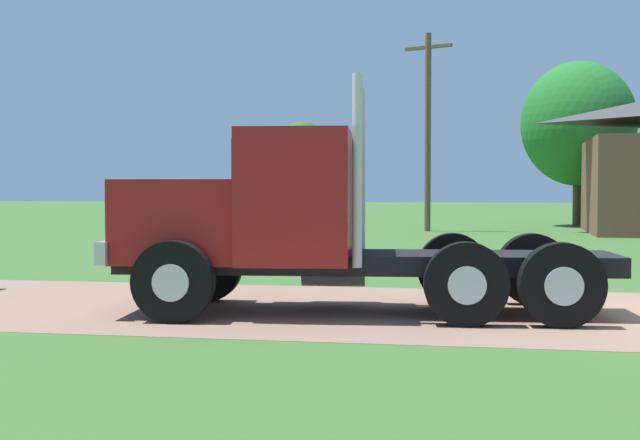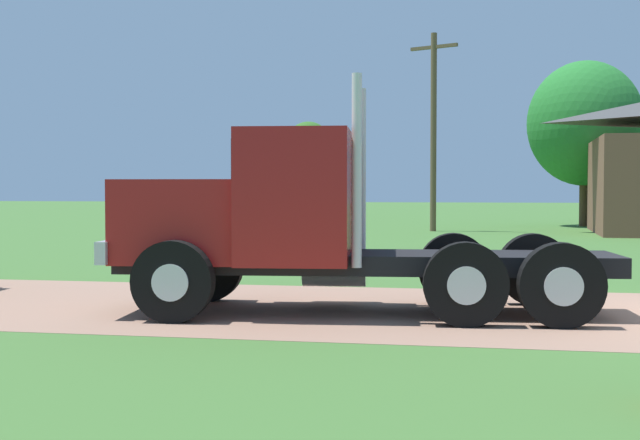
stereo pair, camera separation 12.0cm
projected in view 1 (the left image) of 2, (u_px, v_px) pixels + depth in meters
name	position (u px, v px, depth m)	size (l,w,h in m)	color
truck_foreground_white	(295.00, 226.00, 12.49)	(7.48, 3.12, 3.40)	black
utility_pole_near	(428.00, 127.00, 36.17)	(2.06, 1.03, 8.49)	brown
tree_left	(302.00, 149.00, 54.86)	(3.21, 3.21, 6.20)	#513823
tree_mid	(578.00, 124.00, 40.85)	(5.48, 5.48, 8.00)	#513823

